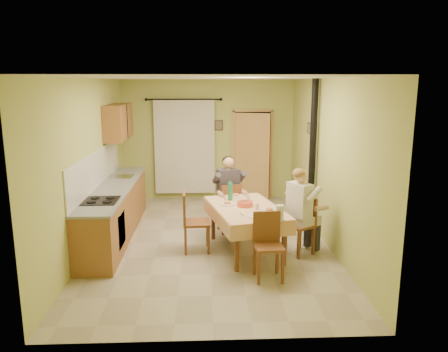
{
  "coord_description": "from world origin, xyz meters",
  "views": [
    {
      "loc": [
        -0.07,
        -7.24,
        2.72
      ],
      "look_at": [
        0.25,
        0.1,
        1.15
      ],
      "focal_mm": 35.0,
      "sensor_mm": 36.0,
      "label": 1
    }
  ],
  "objects_px": {
    "chair_left": "(196,234)",
    "man_right": "(301,201)",
    "dining_table": "(246,229)",
    "chair_near": "(268,259)",
    "chair_right": "(300,236)",
    "man_far": "(229,185)",
    "stove_flue": "(312,176)",
    "chair_far": "(229,216)"
  },
  "relations": [
    {
      "from": "chair_far",
      "to": "chair_left",
      "type": "height_order",
      "value": "chair_left"
    },
    {
      "from": "dining_table",
      "to": "chair_far",
      "type": "distance_m",
      "value": 1.03
    },
    {
      "from": "dining_table",
      "to": "chair_near",
      "type": "height_order",
      "value": "chair_near"
    },
    {
      "from": "dining_table",
      "to": "man_far",
      "type": "distance_m",
      "value": 1.15
    },
    {
      "from": "chair_far",
      "to": "man_far",
      "type": "distance_m",
      "value": 0.59
    },
    {
      "from": "chair_near",
      "to": "man_far",
      "type": "xyz_separation_m",
      "value": [
        -0.45,
        2.05,
        0.59
      ]
    },
    {
      "from": "dining_table",
      "to": "chair_near",
      "type": "relative_size",
      "value": 1.97
    },
    {
      "from": "chair_near",
      "to": "man_far",
      "type": "distance_m",
      "value": 2.18
    },
    {
      "from": "chair_far",
      "to": "stove_flue",
      "type": "bearing_deg",
      "value": -10.77
    },
    {
      "from": "chair_far",
      "to": "chair_near",
      "type": "xyz_separation_m",
      "value": [
        0.44,
        -2.03,
        0.0
      ]
    },
    {
      "from": "chair_left",
      "to": "man_far",
      "type": "relative_size",
      "value": 0.72
    },
    {
      "from": "chair_far",
      "to": "stove_flue",
      "type": "xyz_separation_m",
      "value": [
        1.54,
        0.08,
        0.74
      ]
    },
    {
      "from": "dining_table",
      "to": "chair_right",
      "type": "distance_m",
      "value": 0.89
    },
    {
      "from": "chair_near",
      "to": "stove_flue",
      "type": "bearing_deg",
      "value": -121.24
    },
    {
      "from": "man_right",
      "to": "dining_table",
      "type": "bearing_deg",
      "value": 50.74
    },
    {
      "from": "dining_table",
      "to": "chair_left",
      "type": "height_order",
      "value": "chair_left"
    },
    {
      "from": "chair_far",
      "to": "chair_right",
      "type": "distance_m",
      "value": 1.57
    },
    {
      "from": "chair_near",
      "to": "stove_flue",
      "type": "height_order",
      "value": "stove_flue"
    },
    {
      "from": "man_right",
      "to": "stove_flue",
      "type": "xyz_separation_m",
      "value": [
        0.46,
        1.21,
        0.15
      ]
    },
    {
      "from": "chair_right",
      "to": "man_far",
      "type": "height_order",
      "value": "man_far"
    },
    {
      "from": "man_right",
      "to": "chair_right",
      "type": "bearing_deg",
      "value": -90.0
    },
    {
      "from": "chair_far",
      "to": "chair_left",
      "type": "bearing_deg",
      "value": -136.42
    },
    {
      "from": "dining_table",
      "to": "stove_flue",
      "type": "distance_m",
      "value": 1.82
    },
    {
      "from": "dining_table",
      "to": "stove_flue",
      "type": "height_order",
      "value": "stove_flue"
    },
    {
      "from": "dining_table",
      "to": "man_far",
      "type": "bearing_deg",
      "value": 89.28
    },
    {
      "from": "dining_table",
      "to": "chair_right",
      "type": "relative_size",
      "value": 2.01
    },
    {
      "from": "chair_near",
      "to": "man_right",
      "type": "bearing_deg",
      "value": -129.14
    },
    {
      "from": "dining_table",
      "to": "stove_flue",
      "type": "relative_size",
      "value": 0.67
    },
    {
      "from": "stove_flue",
      "to": "dining_table",
      "type": "bearing_deg",
      "value": -140.68
    },
    {
      "from": "chair_far",
      "to": "stove_flue",
      "type": "distance_m",
      "value": 1.71
    },
    {
      "from": "stove_flue",
      "to": "chair_right",
      "type": "bearing_deg",
      "value": -110.37
    },
    {
      "from": "chair_left",
      "to": "chair_right",
      "type": "bearing_deg",
      "value": 80.43
    },
    {
      "from": "chair_left",
      "to": "stove_flue",
      "type": "bearing_deg",
      "value": 112.34
    },
    {
      "from": "dining_table",
      "to": "man_far",
      "type": "relative_size",
      "value": 1.35
    },
    {
      "from": "chair_far",
      "to": "man_far",
      "type": "xyz_separation_m",
      "value": [
        -0.0,
        0.01,
        0.59
      ]
    },
    {
      "from": "dining_table",
      "to": "chair_left",
      "type": "distance_m",
      "value": 0.83
    },
    {
      "from": "chair_left",
      "to": "stove_flue",
      "type": "distance_m",
      "value": 2.48
    },
    {
      "from": "chair_left",
      "to": "man_right",
      "type": "xyz_separation_m",
      "value": [
        1.68,
        -0.2,
        0.59
      ]
    },
    {
      "from": "chair_right",
      "to": "man_far",
      "type": "xyz_separation_m",
      "value": [
        -1.09,
        1.14,
        0.59
      ]
    },
    {
      "from": "dining_table",
      "to": "man_right",
      "type": "height_order",
      "value": "man_right"
    },
    {
      "from": "man_far",
      "to": "stove_flue",
      "type": "bearing_deg",
      "value": -11.21
    },
    {
      "from": "dining_table",
      "to": "chair_near",
      "type": "bearing_deg",
      "value": -90.82
    }
  ]
}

